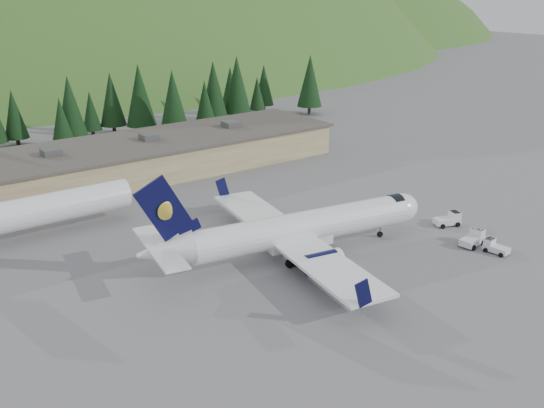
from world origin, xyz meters
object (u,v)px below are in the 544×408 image
at_px(terminal_building, 120,161).
at_px(ramp_worker, 397,219).
at_px(second_airliner, 10,215).
at_px(baggage_tug_b, 449,219).
at_px(baggage_tug_c, 495,247).
at_px(baggage_tug_a, 473,238).
at_px(airliner, 297,230).

relative_size(terminal_building, ramp_worker, 41.57).
xyz_separation_m(second_airliner, baggage_tug_b, (44.44, -26.08, -2.58)).
bearing_deg(baggage_tug_b, baggage_tug_c, -87.54).
xyz_separation_m(baggage_tug_a, terminal_building, (-21.89, 47.53, 1.87)).
height_order(airliner, baggage_tug_b, airliner).
relative_size(second_airliner, baggage_tug_c, 9.72).
bearing_deg(baggage_tug_b, baggage_tug_a, -96.43).
bearing_deg(terminal_building, airliner, -83.91).
xyz_separation_m(baggage_tug_a, baggage_tug_b, (2.63, 5.45, -0.02)).
xyz_separation_m(baggage_tug_a, baggage_tug_c, (0.17, -2.65, -0.12)).
bearing_deg(baggage_tug_c, airliner, 48.50).
height_order(airliner, baggage_tug_a, airliner).
relative_size(second_airliner, baggage_tug_b, 7.97).
xyz_separation_m(second_airliner, ramp_worker, (39.22, -22.33, -2.47)).
distance_m(second_airliner, baggage_tug_c, 54.20).
bearing_deg(baggage_tug_c, ramp_worker, 5.98).
xyz_separation_m(airliner, ramp_worker, (15.27, -0.49, -2.13)).
height_order(baggage_tug_b, baggage_tug_c, baggage_tug_b).
bearing_deg(baggage_tug_a, ramp_worker, 97.89).
height_order(second_airliner, baggage_tug_c, second_airliner).
bearing_deg(baggage_tug_b, ramp_worker, 163.62).
bearing_deg(airliner, terminal_building, 105.84).
relative_size(baggage_tug_a, baggage_tug_b, 0.97).
height_order(baggage_tug_a, terminal_building, terminal_building).
distance_m(baggage_tug_b, terminal_building, 48.74).
bearing_deg(terminal_building, second_airliner, -141.22).
height_order(baggage_tug_b, ramp_worker, ramp_worker).
height_order(baggage_tug_b, terminal_building, terminal_building).
xyz_separation_m(second_airliner, baggage_tug_c, (41.98, -34.18, -2.68)).
xyz_separation_m(baggage_tug_b, terminal_building, (-24.52, 42.08, 1.88)).
bearing_deg(ramp_worker, baggage_tug_b, 129.72).
height_order(airliner, second_airliner, second_airliner).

